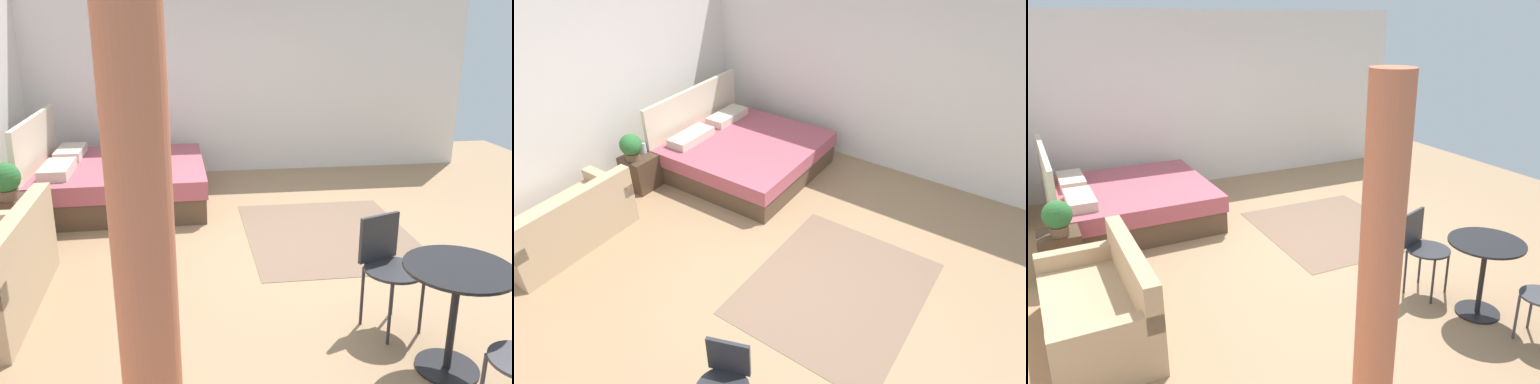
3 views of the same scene
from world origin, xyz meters
The scene contains 10 objects.
ground_plane centered at (0.00, 0.00, -0.01)m, with size 9.23×9.65×0.02m, color #9E7A56.
wall_right centered at (3.12, 0.00, 1.39)m, with size 0.12×6.65×2.78m, color silver.
area_rug centered at (0.31, -0.49, 0.00)m, with size 2.07×1.76×0.01m, color #7F604C.
bed centered at (1.74, 1.87, 0.28)m, with size 2.07×2.08×1.12m.
nightstand centered at (0.53, 2.80, 0.25)m, with size 0.44×0.43×0.50m.
potted_plant centered at (0.43, 2.78, 0.71)m, with size 0.30×0.30×0.38m.
vase centered at (0.65, 2.82, 0.58)m, with size 0.10×0.10×0.16m.
balcony_table centered at (-2.08, -0.65, 0.52)m, with size 0.68×0.68×0.74m.
cafe_chair_near_couch centered at (-1.48, -0.43, 0.53)m, with size 0.55×0.55×0.84m.
curtain_right centered at (-2.87, 1.18, 1.21)m, with size 0.26×0.26×2.43m.
Camera 1 is at (-4.83, 1.00, 2.16)m, focal length 36.86 mm.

